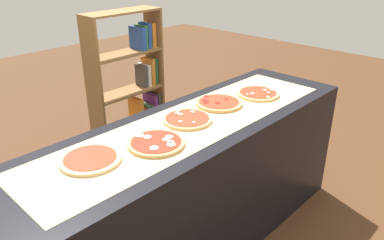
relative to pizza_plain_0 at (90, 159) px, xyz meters
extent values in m
cube|color=black|center=(0.68, -0.06, -0.48)|extent=(2.51, 0.72, 0.93)
cube|color=tan|center=(0.68, -0.06, -0.01)|extent=(2.16, 0.53, 0.00)
cylinder|color=#E5C17F|center=(0.00, 0.00, 0.00)|extent=(0.31, 0.31, 0.02)
cylinder|color=red|center=(0.00, 0.00, 0.01)|extent=(0.26, 0.26, 0.00)
cylinder|color=tan|center=(0.34, -0.11, 0.00)|extent=(0.31, 0.31, 0.02)
cylinder|color=#AD2314|center=(0.34, -0.11, 0.01)|extent=(0.27, 0.27, 0.00)
cylinder|color=#EFE5CC|center=(0.38, -0.18, 0.01)|extent=(0.04, 0.04, 0.00)
cylinder|color=#EFE5CC|center=(0.38, -0.14, 0.01)|extent=(0.04, 0.04, 0.00)
cylinder|color=#EFE5CC|center=(0.32, 0.00, 0.01)|extent=(0.05, 0.05, 0.00)
cylinder|color=#EFE5CC|center=(0.36, -0.20, 0.01)|extent=(0.05, 0.05, 0.00)
cylinder|color=#EFE5CC|center=(0.42, -0.13, 0.01)|extent=(0.04, 0.04, 0.00)
cylinder|color=#EFE5CC|center=(0.28, -0.17, 0.01)|extent=(0.05, 0.05, 0.00)
cylinder|color=#EFE5CC|center=(0.33, -0.04, 0.01)|extent=(0.04, 0.04, 0.00)
cylinder|color=#DBB26B|center=(0.68, -0.02, 0.00)|extent=(0.30, 0.30, 0.02)
cylinder|color=red|center=(0.68, -0.02, 0.01)|extent=(0.27, 0.27, 0.00)
cylinder|color=#C6B28E|center=(0.60, -0.03, 0.02)|extent=(0.03, 0.03, 0.01)
cylinder|color=#C6B28E|center=(0.68, 0.04, 0.02)|extent=(0.03, 0.03, 0.01)
cylinder|color=#C6B28E|center=(0.68, 0.07, 0.02)|extent=(0.03, 0.03, 0.01)
cylinder|color=#C6B28E|center=(0.76, 0.01, 0.02)|extent=(0.03, 0.03, 0.01)
cylinder|color=#C6B28E|center=(0.70, 0.10, 0.02)|extent=(0.03, 0.03, 0.01)
cylinder|color=#C6B28E|center=(0.65, -0.10, 0.02)|extent=(0.02, 0.02, 0.01)
cylinder|color=tan|center=(1.02, 0.01, 0.00)|extent=(0.32, 0.32, 0.02)
cylinder|color=red|center=(1.02, 0.01, 0.01)|extent=(0.27, 0.27, 0.00)
cylinder|color=maroon|center=(0.96, 0.07, 0.02)|extent=(0.03, 0.03, 0.00)
cylinder|color=maroon|center=(1.08, 0.00, 0.02)|extent=(0.03, 0.03, 0.00)
cylinder|color=maroon|center=(1.03, 0.14, 0.02)|extent=(0.03, 0.03, 0.00)
cylinder|color=maroon|center=(0.96, 0.10, 0.02)|extent=(0.03, 0.03, 0.00)
cylinder|color=maroon|center=(0.94, 0.06, 0.02)|extent=(0.03, 0.03, 0.00)
cylinder|color=maroon|center=(0.98, 0.00, 0.02)|extent=(0.03, 0.03, 0.00)
cylinder|color=#DBB26B|center=(1.35, -0.07, 0.00)|extent=(0.31, 0.31, 0.02)
cylinder|color=red|center=(1.35, -0.07, 0.01)|extent=(0.26, 0.26, 0.00)
cylinder|color=#C6B28E|center=(1.39, -0.14, 0.01)|extent=(0.02, 0.02, 0.01)
cylinder|color=#C6B28E|center=(1.45, -0.13, 0.01)|extent=(0.03, 0.03, 0.01)
cylinder|color=#C6B28E|center=(1.26, -0.05, 0.01)|extent=(0.02, 0.02, 0.01)
cylinder|color=#C6B28E|center=(1.29, -0.07, 0.01)|extent=(0.03, 0.03, 0.01)
cylinder|color=#C6B28E|center=(1.47, -0.09, 0.01)|extent=(0.03, 0.03, 0.01)
cylinder|color=#C6B28E|center=(1.42, -0.09, 0.01)|extent=(0.03, 0.03, 0.01)
cylinder|color=#C6B28E|center=(1.31, -0.19, 0.01)|extent=(0.03, 0.03, 0.01)
cube|color=brown|center=(1.44, 1.16, -0.23)|extent=(0.02, 0.23, 1.43)
cube|color=brown|center=(0.75, 1.14, -0.23)|extent=(0.02, 0.23, 1.43)
cube|color=brown|center=(1.10, 1.15, -0.93)|extent=(0.67, 0.24, 0.02)
cube|color=silver|center=(1.40, 1.15, -0.82)|extent=(0.04, 0.19, 0.21)
cube|color=#B22823|center=(1.36, 1.15, -0.83)|extent=(0.04, 0.20, 0.19)
cube|color=#B22823|center=(1.33, 1.15, -0.80)|extent=(0.03, 0.20, 0.25)
cube|color=#2D753D|center=(1.29, 1.15, -0.80)|extent=(0.03, 0.16, 0.25)
cube|color=brown|center=(1.10, 1.15, -0.58)|extent=(0.67, 0.24, 0.02)
cube|color=#47423D|center=(1.40, 1.15, -0.45)|extent=(0.03, 0.19, 0.25)
cube|color=#753384|center=(1.36, 1.15, -0.45)|extent=(0.03, 0.19, 0.25)
cube|color=#47423D|center=(1.32, 1.15, -0.49)|extent=(0.05, 0.18, 0.16)
cube|color=#2D753D|center=(1.27, 1.15, -0.48)|extent=(0.04, 0.19, 0.18)
cube|color=#B22823|center=(1.23, 1.15, -0.49)|extent=(0.03, 0.18, 0.16)
cube|color=orange|center=(1.18, 1.15, -0.44)|extent=(0.04, 0.19, 0.26)
cube|color=brown|center=(1.10, 1.15, -0.23)|extent=(0.67, 0.24, 0.02)
cube|color=#2D753D|center=(1.40, 1.15, -0.10)|extent=(0.03, 0.13, 0.25)
cube|color=orange|center=(1.36, 1.15, -0.09)|extent=(0.05, 0.15, 0.25)
cube|color=silver|center=(1.31, 1.15, -0.12)|extent=(0.04, 0.16, 0.21)
cube|color=#47423D|center=(1.27, 1.15, -0.12)|extent=(0.03, 0.14, 0.20)
cube|color=brown|center=(1.10, 1.15, 0.13)|extent=(0.67, 0.24, 0.02)
cube|color=orange|center=(1.40, 1.15, 0.24)|extent=(0.05, 0.13, 0.22)
cube|color=#234799|center=(1.34, 1.15, 0.25)|extent=(0.04, 0.14, 0.23)
cube|color=#2D753D|center=(1.29, 1.15, 0.24)|extent=(0.03, 0.15, 0.21)
cube|color=#234799|center=(1.25, 1.15, 0.23)|extent=(0.04, 0.20, 0.20)
cube|color=brown|center=(1.10, 1.15, 0.48)|extent=(0.67, 0.24, 0.02)
camera|label=1|loc=(-0.84, -1.50, 0.96)|focal=35.40mm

